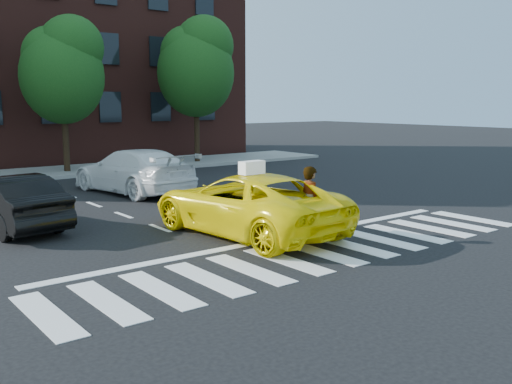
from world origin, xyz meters
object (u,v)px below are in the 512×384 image
at_px(taxi, 247,204).
at_px(black_sedan, 9,202).
at_px(tree_right, 196,63).
at_px(tree_mid, 63,66).
at_px(white_suv, 133,171).
at_px(woman, 310,203).
at_px(dog, 272,243).

height_order(taxi, black_sedan, taxi).
bearing_deg(tree_right, tree_mid, 180.00).
distance_m(taxi, white_suv, 7.77).
bearing_deg(tree_mid, woman, -89.41).
bearing_deg(white_suv, black_sedan, 26.12).
distance_m(tree_right, black_sedan, 16.62).
distance_m(tree_right, woman, 17.85).
bearing_deg(dog, black_sedan, 121.55).
distance_m(tree_mid, tree_right, 7.01).
distance_m(tree_right, taxi, 17.01).
bearing_deg(white_suv, woman, 83.59).
height_order(tree_right, taxi, tree_right).
bearing_deg(tree_right, taxi, -117.94).
xyz_separation_m(tree_right, woman, (-6.84, -15.90, -4.37)).
bearing_deg(taxi, white_suv, -99.23).
xyz_separation_m(woman, dog, (-1.40, -0.23, -0.72)).
height_order(tree_mid, black_sedan, tree_mid).
bearing_deg(black_sedan, tree_right, -147.90).
xyz_separation_m(taxi, white_suv, (0.67, 7.74, 0.03)).
distance_m(white_suv, dog, 9.47).
bearing_deg(taxi, black_sedan, -47.13).
relative_size(tree_mid, white_suv, 1.28).
bearing_deg(woman, black_sedan, 56.42).
bearing_deg(woman, dog, 111.80).
relative_size(woman, dog, 3.40).
xyz_separation_m(tree_right, taxi, (-7.69, -14.50, -4.49)).
xyz_separation_m(black_sedan, woman, (5.43, -5.64, 0.17)).
bearing_deg(tree_right, white_suv, -136.12).
bearing_deg(tree_mid, taxi, -92.72).
height_order(tree_right, white_suv, tree_right).
distance_m(woman, dog, 1.59).
xyz_separation_m(black_sedan, dog, (4.04, -5.87, -0.54)).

